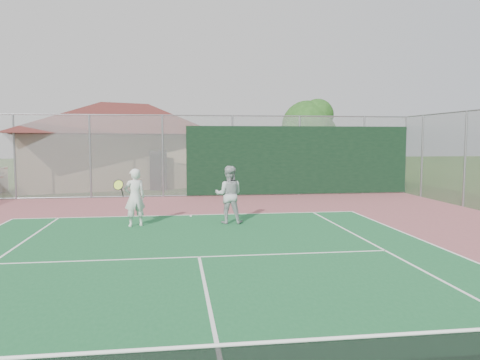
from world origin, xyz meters
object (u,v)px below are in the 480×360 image
(clubhouse, at_px, (127,136))
(tree, at_px, (309,128))
(player_grey_back, at_px, (229,195))
(player_white_front, at_px, (134,198))

(clubhouse, relative_size, tree, 2.90)
(clubhouse, xyz_separation_m, tree, (10.09, -1.03, 0.47))
(clubhouse, bearing_deg, player_grey_back, -87.39)
(tree, distance_m, player_grey_back, 13.65)
(tree, bearing_deg, player_white_front, -125.14)
(tree, bearing_deg, player_grey_back, -116.00)
(clubhouse, relative_size, player_white_front, 8.37)
(clubhouse, height_order, tree, clubhouse)
(player_white_front, distance_m, player_grey_back, 2.70)
(player_white_front, xyz_separation_m, player_grey_back, (2.70, 0.12, 0.02))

